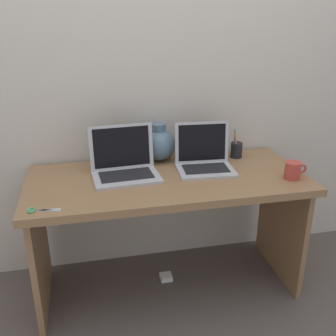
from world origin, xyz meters
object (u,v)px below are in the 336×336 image
Objects in this scene: pen_cup at (236,149)px; scissors at (38,210)px; laptop_right at (204,157)px; power_brick at (166,277)px; coffee_mug at (293,170)px; green_vase at (158,144)px; laptop_left at (124,163)px.

pen_cup is 1.19m from scissors.
laptop_right is at bearing -152.77° from pen_cup.
power_brick is at bearing -162.05° from pen_cup.
power_brick is (0.64, 0.31, -0.69)m from scissors.
scissors is (-0.86, -0.33, -0.06)m from laptop_right.
green_vase is at bearing 146.39° from coffee_mug.
laptop_left is 0.29m from green_vase.
green_vase is 0.47m from pen_cup.
green_vase is 0.81m from power_brick.
scissors is at bearing -141.33° from green_vase.
laptop_left is at bearing 179.86° from laptop_right.
laptop_left is 0.44m from laptop_right.
laptop_left is 1.13× the size of laptop_right.
green_vase is at bearing 38.88° from laptop_left.
green_vase is at bearing 38.67° from scissors.
green_vase is 3.12× the size of power_brick.
pen_cup reaches higher than scissors.
coffee_mug is at bearing -64.80° from pen_cup.
coffee_mug is (0.41, -0.24, -0.02)m from laptop_right.
laptop_right is 4.55× the size of power_brick.
laptop_right is 1.46× the size of green_vase.
power_brick is (-0.63, 0.21, -0.73)m from coffee_mug.
pen_cup is at bearing 27.23° from laptop_right.
laptop_left is 0.69m from pen_cup.
green_vase reaches higher than power_brick.
green_vase reaches higher than coffee_mug.
coffee_mug reaches higher than scissors.
green_vase is 1.48× the size of scissors.
coffee_mug is at bearing -30.33° from laptop_right.
laptop_left is 1.65× the size of green_vase.
laptop_right is 0.29m from green_vase.
laptop_left is 0.79m from power_brick.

